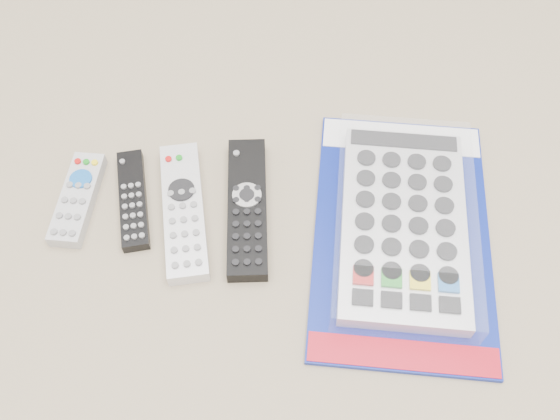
{
  "coord_description": "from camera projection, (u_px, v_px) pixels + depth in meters",
  "views": [
    {
      "loc": [
        -0.0,
        -0.46,
        0.71
      ],
      "look_at": [
        0.04,
        -0.01,
        0.01
      ],
      "focal_mm": 40.0,
      "sensor_mm": 36.0,
      "label": 1
    }
  ],
  "objects": [
    {
      "name": "remote_slim_black",
      "position": [
        133.0,
        200.0,
        0.84
      ],
      "size": [
        0.05,
        0.16,
        0.02
      ],
      "rotation": [
        0.0,
        0.0,
        0.08
      ],
      "color": "black",
      "rests_on": "ground"
    },
    {
      "name": "jumbo_remote_packaged",
      "position": [
        404.0,
        223.0,
        0.8
      ],
      "size": [
        0.3,
        0.41,
        0.05
      ],
      "rotation": [
        0.0,
        0.0,
        -0.2
      ],
      "color": "navy",
      "rests_on": "ground"
    },
    {
      "name": "remote_large_black",
      "position": [
        247.0,
        207.0,
        0.83
      ],
      "size": [
        0.07,
        0.22,
        0.02
      ],
      "rotation": [
        0.0,
        0.0,
        -0.07
      ],
      "color": "black",
      "rests_on": "ground"
    },
    {
      "name": "remote_small_grey",
      "position": [
        77.0,
        199.0,
        0.84
      ],
      "size": [
        0.07,
        0.15,
        0.02
      ],
      "rotation": [
        0.0,
        0.0,
        -0.19
      ],
      "color": "#A9A8AB",
      "rests_on": "ground"
    },
    {
      "name": "remote_silver_dvd",
      "position": [
        184.0,
        211.0,
        0.83
      ],
      "size": [
        0.06,
        0.21,
        0.02
      ],
      "rotation": [
        0.0,
        0.0,
        0.04
      ],
      "color": "silver",
      "rests_on": "ground"
    }
  ]
}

